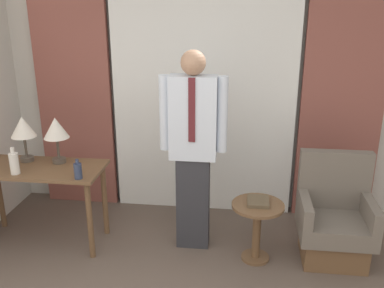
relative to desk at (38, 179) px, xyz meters
The scene contains 13 objects.
wall_back 1.87m from the desk, 35.35° to the left, with size 10.00×0.06×2.70m.
curtain_sheer_center 1.78m from the desk, 31.67° to the left, with size 1.85×0.06×2.58m.
curtain_drape_left 1.09m from the desk, 86.68° to the left, with size 0.79×0.06×2.58m.
curtain_drape_right 2.97m from the desk, 17.44° to the left, with size 0.79×0.06×2.58m.
desk is the anchor object (origin of this frame).
table_lamp_left 0.48m from the desk, 139.74° to the left, with size 0.22×0.22×0.42m.
table_lamp_right 0.48m from the desk, 40.26° to the left, with size 0.22×0.22×0.42m.
bottle_near_edge 0.29m from the desk, 123.62° to the right, with size 0.08×0.08×0.24m.
bottle_by_lamp 0.54m from the desk, 22.98° to the right, with size 0.07×0.07×0.17m.
person 1.44m from the desk, ahead, with size 0.58×0.21×1.79m.
armchair 2.65m from the desk, ahead, with size 0.62×0.54×0.93m.
side_table 1.99m from the desk, ahead, with size 0.45×0.45×0.53m.
book 1.97m from the desk, ahead, with size 0.18×0.22×0.03m.
Camera 1 is at (0.40, -1.66, 2.20)m, focal length 40.00 mm.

